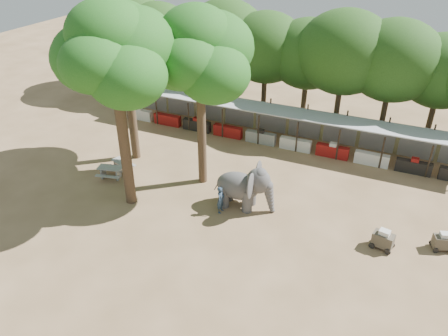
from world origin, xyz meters
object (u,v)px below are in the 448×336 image
at_px(yard_tree_left, 124,45).
at_px(yard_tree_center, 113,54).
at_px(elephant, 245,187).
at_px(picnic_table_far, 122,164).
at_px(cart_front, 383,239).
at_px(cart_back, 443,241).
at_px(picnic_table_near, 111,171).
at_px(handler, 221,200).
at_px(yard_tree_back, 199,54).

distance_m(yard_tree_left, yard_tree_center, 5.92).
distance_m(elephant, picnic_table_far, 9.46).
height_order(yard_tree_left, cart_front, yard_tree_left).
bearing_deg(cart_back, picnic_table_near, 164.82).
distance_m(picnic_table_near, cart_back, 20.66).
height_order(elephant, handler, elephant).
xyz_separation_m(elephant, handler, (-1.09, -1.11, -0.57)).
bearing_deg(yard_tree_back, elephant, -25.45).
height_order(handler, picnic_table_far, handler).
distance_m(picnic_table_far, cart_back, 20.50).
distance_m(elephant, cart_back, 11.16).
xyz_separation_m(cart_front, cart_back, (2.94, 1.19, -0.04)).
distance_m(handler, cart_back, 12.33).
bearing_deg(yard_tree_center, yard_tree_back, 53.14).
bearing_deg(yard_tree_center, picnic_table_far, 133.90).
relative_size(yard_tree_center, handler, 6.96).
xyz_separation_m(yard_tree_back, picnic_table_near, (-5.73, -2.39, -8.00)).
distance_m(elephant, handler, 1.66).
bearing_deg(picnic_table_near, cart_back, -10.45).
bearing_deg(elephant, cart_front, -7.77).
bearing_deg(yard_tree_back, yard_tree_center, -126.86).
bearing_deg(cart_front, yard_tree_back, -179.47).
bearing_deg(handler, yard_tree_left, 65.95).
relative_size(yard_tree_left, elephant, 2.93).
bearing_deg(handler, picnic_table_near, 86.63).
distance_m(yard_tree_center, cart_back, 20.08).
height_order(picnic_table_far, cart_back, cart_back).
xyz_separation_m(picnic_table_far, cart_front, (17.57, -1.09, 0.08)).
xyz_separation_m(picnic_table_near, cart_front, (17.69, 0.01, 0.03)).
xyz_separation_m(yard_tree_back, picnic_table_far, (-5.61, -1.29, -8.05)).
height_order(handler, cart_front, handler).
bearing_deg(cart_back, yard_tree_left, 155.51).
xyz_separation_m(picnic_table_near, cart_back, (20.63, 1.20, -0.01)).
distance_m(yard_tree_left, cart_back, 22.37).
xyz_separation_m(elephant, picnic_table_far, (-9.39, 0.51, -0.94)).
bearing_deg(cart_front, yard_tree_center, -162.03).
bearing_deg(handler, elephant, -44.44).
height_order(elephant, cart_back, elephant).
xyz_separation_m(handler, cart_front, (9.27, 0.53, -0.29)).
height_order(yard_tree_center, cart_front, yard_tree_center).
bearing_deg(yard_tree_left, yard_tree_back, -9.46).
bearing_deg(cart_front, picnic_table_far, -171.77).
xyz_separation_m(elephant, cart_back, (11.11, 0.61, -0.90)).
distance_m(handler, picnic_table_far, 8.47).
bearing_deg(picnic_table_far, picnic_table_near, -78.91).
relative_size(elephant, picnic_table_near, 1.92).
distance_m(yard_tree_back, picnic_table_far, 9.90).
height_order(handler, picnic_table_near, handler).
bearing_deg(cart_back, cart_front, -176.53).
height_order(cart_front, cart_back, cart_front).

